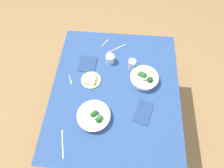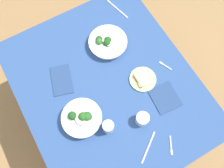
{
  "view_description": "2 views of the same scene",
  "coord_description": "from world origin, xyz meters",
  "views": [
    {
      "loc": [
        -0.75,
        -0.03,
        2.17
      ],
      "look_at": [
        0.05,
        0.03,
        0.75
      ],
      "focal_mm": 30.67,
      "sensor_mm": 36.0,
      "label": 1
    },
    {
      "loc": [
        0.48,
        -0.24,
        2.22
      ],
      "look_at": [
        0.0,
        0.03,
        0.75
      ],
      "focal_mm": 39.8,
      "sensor_mm": 36.0,
      "label": 2
    }
  ],
  "objects": [
    {
      "name": "table_knife_right",
      "position": [
        -0.48,
        0.35,
        0.75
      ],
      "size": [
        0.2,
        0.06,
        0.0
      ],
      "primitive_type": "cube",
      "rotation": [
        0.0,
        0.0,
        0.24
      ],
      "color": "#B7B7BC",
      "rests_on": "dining_table"
    },
    {
      "name": "napkin_folded_lower",
      "position": [
        0.24,
        0.27,
        0.75
      ],
      "size": [
        0.19,
        0.17,
        0.01
      ],
      "primitive_type": "cube",
      "rotation": [
        0.0,
        0.0,
        -0.08
      ],
      "color": "navy",
      "rests_on": "dining_table"
    },
    {
      "name": "fork_by_near_bowl",
      "position": [
        0.06,
        0.39,
        0.75
      ],
      "size": [
        0.09,
        0.05,
        0.0
      ],
      "rotation": [
        0.0,
        0.0,
        3.57
      ],
      "color": "#B7B7BC",
      "rests_on": "dining_table"
    },
    {
      "name": "fork_by_far_bowl",
      "position": [
        0.51,
        0.14,
        0.75
      ],
      "size": [
        0.1,
        0.06,
        0.0
      ],
      "rotation": [
        0.0,
        0.0,
        5.77
      ],
      "color": "#B7B7BC",
      "rests_on": "dining_table"
    },
    {
      "name": "ground_plane",
      "position": [
        0.0,
        0.0,
        0.0
      ],
      "size": [
        6.0,
        6.0,
        0.0
      ],
      "primitive_type": "plane",
      "color": "#9E7547"
    },
    {
      "name": "broccoli_bowl_far",
      "position": [
        -0.26,
        0.14,
        0.78
      ],
      "size": [
        0.26,
        0.26,
        0.08
      ],
      "color": "white",
      "rests_on": "dining_table"
    },
    {
      "name": "table_knife_left",
      "position": [
        0.44,
        0.02,
        0.75
      ],
      "size": [
        0.12,
        0.17,
        0.0
      ],
      "primitive_type": "cube",
      "rotation": [
        0.0,
        0.0,
        5.33
      ],
      "color": "#B7B7BC",
      "rests_on": "dining_table"
    },
    {
      "name": "dining_table",
      "position": [
        0.0,
        0.0,
        0.64
      ],
      "size": [
        1.28,
        1.07,
        0.75
      ],
      "color": "#2D4C84",
      "rests_on": "ground_plane"
    },
    {
      "name": "napkin_folded_upper",
      "position": [
        -0.18,
        -0.23,
        0.75
      ],
      "size": [
        0.23,
        0.18,
        0.01
      ],
      "primitive_type": "cube",
      "rotation": [
        0.0,
        0.0,
        -0.3
      ],
      "color": "navy",
      "rests_on": "dining_table"
    },
    {
      "name": "water_glass_side",
      "position": [
        0.29,
        0.07,
        0.79
      ],
      "size": [
        0.08,
        0.08,
        0.08
      ],
      "primitive_type": "cylinder",
      "color": "silver",
      "rests_on": "dining_table"
    },
    {
      "name": "bread_side_plate",
      "position": [
        0.07,
        0.22,
        0.76
      ],
      "size": [
        0.17,
        0.17,
        0.03
      ],
      "color": "#B7D684",
      "rests_on": "dining_table"
    },
    {
      "name": "water_glass_center",
      "position": [
        0.24,
        -0.13,
        0.8
      ],
      "size": [
        0.07,
        0.07,
        0.1
      ],
      "primitive_type": "cylinder",
      "color": "silver",
      "rests_on": "dining_table"
    },
    {
      "name": "broccoli_bowl_near",
      "position": [
        0.11,
        -0.24,
        0.78
      ],
      "size": [
        0.24,
        0.24,
        0.1
      ],
      "color": "white",
      "rests_on": "dining_table"
    }
  ]
}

